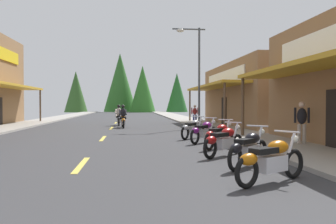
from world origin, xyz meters
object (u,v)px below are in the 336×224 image
Objects in this scene: motorcycle_parked_right_3 at (219,135)px; rider_cruising_trailing at (119,117)px; streetlamp_right at (194,63)px; motorcycle_parked_right_2 at (224,140)px; pedestrian_by_shop at (195,113)px; pedestrian_waiting at (302,121)px; motorcycle_parked_right_0 at (271,159)px; motorcycle_parked_right_4 at (204,131)px; rider_cruising_lead at (123,118)px; motorcycle_parked_right_5 at (193,128)px; motorcycle_parked_right_1 at (248,148)px.

rider_cruising_trailing is at bearing 58.34° from motorcycle_parked_right_3.
motorcycle_parked_right_2 is at bearing -96.43° from streetlamp_right.
pedestrian_by_shop is 14.32m from pedestrian_waiting.
pedestrian_by_shop is 0.90× the size of pedestrian_waiting.
motorcycle_parked_right_4 is (0.20, 7.24, 0.00)m from motorcycle_parked_right_0.
rider_cruising_trailing is (-5.13, 3.23, -3.67)m from streetlamp_right.
pedestrian_by_shop is (0.74, 3.77, -3.44)m from streetlamp_right.
streetlamp_right is 7.09m from rider_cruising_trailing.
pedestrian_waiting is at bearing -46.56° from motorcycle_parked_right_3.
motorcycle_parked_right_4 is at bearing 47.17° from motorcycle_parked_right_3.
rider_cruising_lead is at bearing 140.75° from pedestrian_by_shop.
rider_cruising_trailing reaches higher than motorcycle_parked_right_0.
motorcycle_parked_right_4 is 0.77× the size of rider_cruising_trailing.
rider_cruising_lead is at bearing 62.48° from motorcycle_parked_right_2.
pedestrian_by_shop reaches higher than motorcycle_parked_right_2.
motorcycle_parked_right_2 is 16.10m from rider_cruising_trailing.
pedestrian_by_shop is at bearing 78.87° from streetlamp_right.
streetlamp_right is at bearing 28.71° from motorcycle_parked_right_5.
motorcycle_parked_right_1 is at bearing -171.10° from rider_cruising_lead.
motorcycle_parked_right_0 is (-1.42, -16.02, -3.83)m from streetlamp_right.
motorcycle_parked_right_2 is 5.42m from motorcycle_parked_right_5.
rider_cruising_trailing is at bearing -137.24° from pedestrian_waiting.
motorcycle_parked_right_0 is at bearing -164.36° from pedestrian_by_shop.
rider_cruising_trailing is at bearing 4.19° from rider_cruising_lead.
motorcycle_parked_right_1 is (-1.27, -14.25, -3.83)m from streetlamp_right.
motorcycle_parked_right_3 is 3.21m from pedestrian_waiting.
streetlamp_right reaches higher than motorcycle_parked_right_2.
motorcycle_parked_right_0 and motorcycle_parked_right_3 have the same top height.
rider_cruising_trailing is at bearing 57.33° from motorcycle_parked_right_1.
motorcycle_parked_right_1 is 0.96× the size of motorcycle_parked_right_2.
motorcycle_parked_right_0 is 19.91m from pedestrian_by_shop.
pedestrian_waiting is (3.33, -1.71, 0.50)m from motorcycle_parked_right_4.
pedestrian_by_shop is at bearing 40.62° from motorcycle_parked_right_2.
motorcycle_parked_right_2 is 13.58m from rider_cruising_lead.
rider_cruising_trailing is (-4.07, 13.81, 0.17)m from motorcycle_parked_right_3.
motorcycle_parked_right_0 is at bearing -140.61° from motorcycle_parked_right_5.
streetlamp_right is 4.03× the size of motorcycle_parked_right_3.
motorcycle_parked_right_2 is 4.04m from pedestrian_waiting.
rider_cruising_lead reaches higher than motorcycle_parked_right_1.
motorcycle_parked_right_3 is at bearing -73.52° from pedestrian_waiting.
motorcycle_parked_right_3 is (0.20, 3.68, 0.00)m from motorcycle_parked_right_1.
motorcycle_parked_right_1 is 1.03× the size of pedestrian_by_shop.
motorcycle_parked_right_3 is at bearing 56.05° from motorcycle_parked_right_0.
pedestrian_waiting is (3.51, 1.94, 0.50)m from motorcycle_parked_right_2.
pedestrian_by_shop reaches higher than motorcycle_parked_right_5.
motorcycle_parked_right_4 is (-0.16, 1.79, 0.00)m from motorcycle_parked_right_3.
motorcycle_parked_right_0 is at bearing -140.22° from motorcycle_parked_right_1.
pedestrian_waiting is (3.47, -3.48, 0.50)m from motorcycle_parked_right_5.
motorcycle_parked_right_3 is 11.90m from rider_cruising_lead.
rider_cruising_lead is 2.53m from rider_cruising_trailing.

